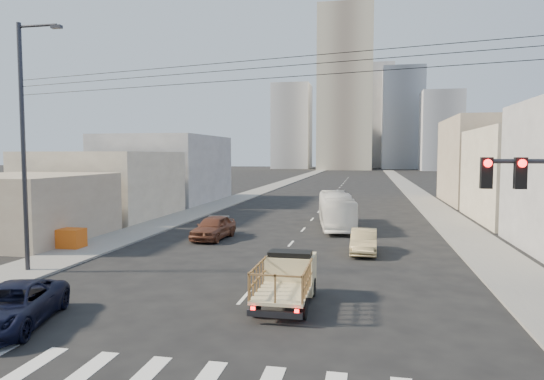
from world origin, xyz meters
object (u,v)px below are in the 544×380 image
(sedan_tan, at_px, (364,241))
(streetlamp_left, at_px, (25,141))
(city_bus, at_px, (336,210))
(sedan_brown, at_px, (214,227))
(sedan_grey, at_px, (212,228))
(crate_stack, at_px, (68,238))
(navy_pickup, at_px, (11,306))
(flatbed_pickup, at_px, (287,276))

(sedan_tan, distance_m, streetlamp_left, 18.77)
(sedan_tan, bearing_deg, city_bus, 103.26)
(sedan_brown, bearing_deg, sedan_grey, 117.61)
(sedan_grey, bearing_deg, sedan_brown, -71.47)
(crate_stack, bearing_deg, sedan_grey, 39.98)
(navy_pickup, distance_m, sedan_tan, 18.62)
(navy_pickup, distance_m, sedan_brown, 17.52)
(sedan_tan, distance_m, crate_stack, 17.80)
(navy_pickup, bearing_deg, flatbed_pickup, 11.97)
(sedan_grey, bearing_deg, streetlamp_left, -120.37)
(flatbed_pickup, relative_size, sedan_brown, 0.93)
(city_bus, xyz_separation_m, sedan_brown, (-7.85, -6.95, -0.56))
(flatbed_pickup, relative_size, city_bus, 0.45)
(streetlamp_left, bearing_deg, flatbed_pickup, -10.93)
(navy_pickup, relative_size, crate_stack, 2.81)
(flatbed_pickup, xyz_separation_m, sedan_tan, (2.82, 10.42, -0.40))
(city_bus, bearing_deg, crate_stack, -149.68)
(flatbed_pickup, xyz_separation_m, streetlamp_left, (-13.22, 2.55, 5.34))
(navy_pickup, height_order, sedan_brown, sedan_brown)
(sedan_tan, relative_size, streetlamp_left, 0.35)
(navy_pickup, distance_m, streetlamp_left, 10.00)
(flatbed_pickup, relative_size, streetlamp_left, 0.37)
(sedan_brown, bearing_deg, sedan_tan, -11.03)
(city_bus, bearing_deg, sedan_grey, -151.39)
(sedan_tan, relative_size, sedan_grey, 0.95)
(navy_pickup, xyz_separation_m, sedan_brown, (1.36, 17.46, 0.10))
(navy_pickup, xyz_separation_m, crate_stack, (-6.19, 12.33, -0.01))
(sedan_tan, height_order, streetlamp_left, streetlamp_left)
(sedan_tan, bearing_deg, flatbed_pickup, -104.87)
(sedan_brown, xyz_separation_m, sedan_grey, (-0.38, 0.88, -0.16))
(sedan_brown, bearing_deg, navy_pickup, -90.03)
(streetlamp_left, height_order, crate_stack, streetlamp_left)
(flatbed_pickup, distance_m, sedan_brown, 15.09)
(flatbed_pickup, relative_size, sedan_tan, 1.05)
(sedan_brown, xyz_separation_m, sedan_tan, (10.10, -2.79, -0.11))
(crate_stack, bearing_deg, navy_pickup, -63.36)
(sedan_brown, relative_size, streetlamp_left, 0.39)
(flatbed_pickup, height_order, streetlamp_left, streetlamp_left)
(sedan_tan, bearing_deg, sedan_brown, 164.82)
(city_bus, bearing_deg, navy_pickup, -118.47)
(crate_stack, bearing_deg, sedan_brown, 34.20)
(sedan_brown, relative_size, crate_stack, 2.62)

